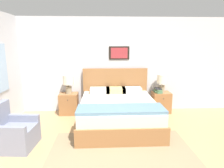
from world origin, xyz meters
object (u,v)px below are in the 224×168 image
nightstand_near_window (69,104)px  table_lamp_near_window (68,82)px  bed (118,111)px  armchair (13,133)px  nightstand_by_door (161,102)px  table_lamp_by_door (162,81)px

nightstand_near_window → table_lamp_near_window: size_ratio=1.14×
bed → armchair: bed is taller
bed → nightstand_near_window: bed is taller
nightstand_near_window → nightstand_by_door: same height
bed → table_lamp_by_door: 1.62m
armchair → nightstand_near_window: size_ratio=1.45×
armchair → table_lamp_near_window: bearing=161.3°
bed → nightstand_near_window: bearing=147.3°
bed → nightstand_by_door: (1.28, 0.82, -0.04)m
table_lamp_by_door → nightstand_by_door: bearing=-127.6°
nightstand_by_door → armchair: bearing=-152.0°
bed → nightstand_by_door: bearing=32.7°
bed → armchair: (-2.04, -0.94, -0.05)m
nightstand_near_window → bed: bearing=-32.7°
nightstand_near_window → table_lamp_near_window: bearing=30.4°
armchair → bed: bearing=119.6°
bed → table_lamp_near_window: (-1.27, 0.83, 0.56)m
nightstand_near_window → table_lamp_by_door: (2.56, 0.01, 0.61)m
table_lamp_by_door → nightstand_near_window: bearing=-179.9°
nightstand_by_door → table_lamp_by_door: bearing=52.4°
bed → table_lamp_by_door: size_ratio=4.19×
armchair → table_lamp_near_window: (0.77, 1.76, 0.61)m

